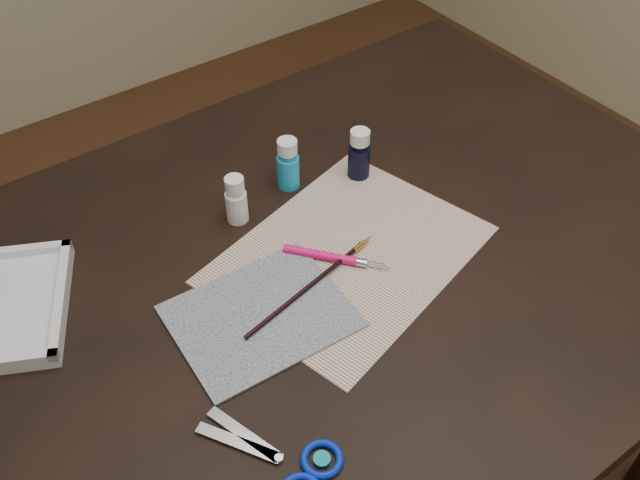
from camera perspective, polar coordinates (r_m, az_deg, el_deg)
table at (r=1.34m, az=-0.00°, el=-13.09°), size 1.30×0.90×0.75m
paper at (r=1.05m, az=2.27°, el=-1.14°), size 0.44×0.38×0.00m
canvas at (r=0.97m, az=-4.76°, el=-6.06°), size 0.24×0.20×0.00m
paint_bottle_white at (r=1.09m, az=-6.73°, el=3.26°), size 0.04×0.04×0.08m
paint_bottle_cyan at (r=1.14m, az=-2.58°, el=6.13°), size 0.04×0.04×0.09m
paint_bottle_navy at (r=1.16m, az=3.15°, el=6.90°), size 0.05×0.05×0.09m
paintbrush at (r=1.00m, az=-0.55°, el=-3.46°), size 0.26×0.06×0.01m
craft_knife at (r=1.04m, az=1.42°, el=-1.47°), size 0.11×0.13×0.01m
scissors at (r=0.85m, az=-4.59°, el=-16.90°), size 0.19×0.22×0.01m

